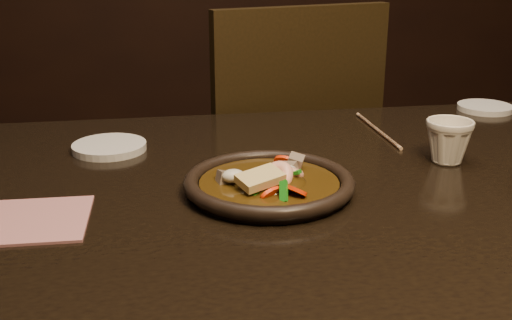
{
  "coord_description": "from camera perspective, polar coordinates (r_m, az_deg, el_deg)",
  "views": [
    {
      "loc": [
        -0.38,
        -0.89,
        1.12
      ],
      "look_at": [
        -0.24,
        0.0,
        0.8
      ],
      "focal_mm": 45.0,
      "sensor_mm": 36.0,
      "label": 1
    }
  ],
  "objects": [
    {
      "name": "chopsticks",
      "position": [
        1.29,
        10.75,
        2.64
      ],
      "size": [
        0.01,
        0.24,
        0.01
      ],
      "rotation": [
        0.0,
        0.0,
        0.02
      ],
      "color": "tan",
      "rests_on": "table"
    },
    {
      "name": "napkin",
      "position": [
        0.92,
        -19.22,
        -5.08
      ],
      "size": [
        0.15,
        0.15,
        0.0
      ],
      "primitive_type": "cube",
      "rotation": [
        0.0,
        0.0,
        -0.02
      ],
      "color": "#AB696B",
      "rests_on": "table"
    },
    {
      "name": "saucer_left",
      "position": [
        1.18,
        -12.9,
        1.14
      ],
      "size": [
        0.13,
        0.13,
        0.01
      ],
      "primitive_type": "cylinder",
      "color": "silver",
      "rests_on": "table"
    },
    {
      "name": "chair",
      "position": [
        1.69,
        1.84,
        -1.08
      ],
      "size": [
        0.55,
        0.55,
        0.97
      ],
      "rotation": [
        0.0,
        0.0,
        3.38
      ],
      "color": "black",
      "rests_on": "floor"
    },
    {
      "name": "table",
      "position": [
        1.06,
        12.85,
        -5.79
      ],
      "size": [
        1.6,
        0.9,
        0.75
      ],
      "color": "black",
      "rests_on": "floor"
    },
    {
      "name": "tea_cup",
      "position": [
        1.13,
        16.75,
        1.72
      ],
      "size": [
        0.08,
        0.08,
        0.08
      ],
      "primitive_type": "imported",
      "rotation": [
        0.0,
        0.0,
        -0.06
      ],
      "color": "beige",
      "rests_on": "table"
    },
    {
      "name": "stirfry",
      "position": [
        0.96,
        1.29,
        -1.84
      ],
      "size": [
        0.15,
        0.17,
        0.05
      ],
      "color": "#322109",
      "rests_on": "plate"
    },
    {
      "name": "plate",
      "position": [
        0.96,
        1.17,
        -2.15
      ],
      "size": [
        0.26,
        0.26,
        0.03
      ],
      "color": "black",
      "rests_on": "table"
    },
    {
      "name": "saucer_right",
      "position": [
        1.51,
        19.68,
        4.41
      ],
      "size": [
        0.12,
        0.12,
        0.01
      ],
      "primitive_type": "cylinder",
      "color": "silver",
      "rests_on": "table"
    }
  ]
}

